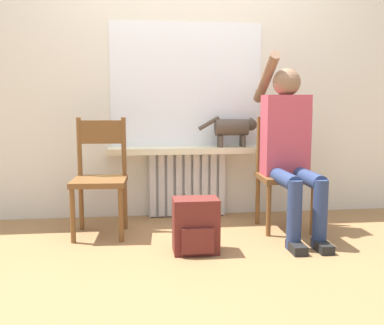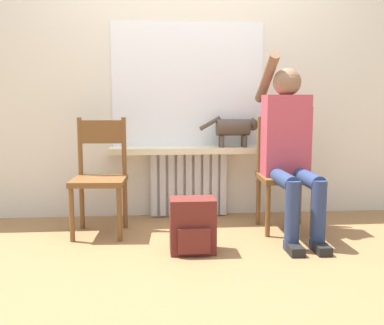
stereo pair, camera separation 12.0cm
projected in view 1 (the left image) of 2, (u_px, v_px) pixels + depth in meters
name	position (u px, v px, depth m)	size (l,w,h in m)	color
ground_plane	(208.00, 262.00, 2.79)	(12.00, 12.00, 0.00)	olive
wall_with_window	(186.00, 59.00, 3.82)	(7.00, 0.06, 2.70)	silver
radiator	(187.00, 184.00, 3.88)	(0.67, 0.08, 0.56)	silver
windowsill	(188.00, 150.00, 3.78)	(1.34, 0.22, 0.05)	beige
window_glass	(186.00, 85.00, 3.81)	(1.29, 0.01, 1.04)	white
chair_left	(100.00, 176.00, 3.33)	(0.41, 0.41, 0.87)	brown
chair_right	(283.00, 172.00, 3.49)	(0.40, 0.40, 0.87)	brown
person	(290.00, 144.00, 3.34)	(0.36, 1.04, 1.36)	navy
cat	(234.00, 128.00, 3.79)	(0.50, 0.14, 0.26)	#4C4238
backpack	(196.00, 226.00, 2.95)	(0.30, 0.23, 0.36)	maroon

